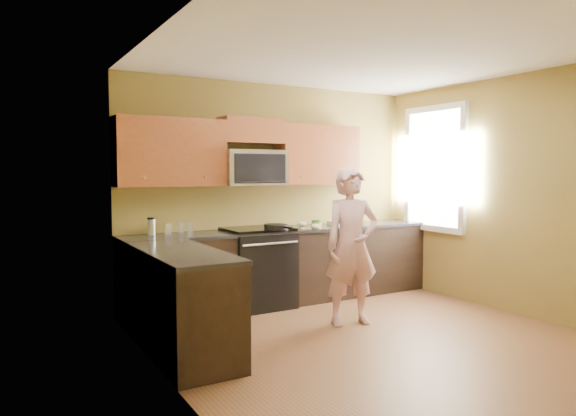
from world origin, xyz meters
TOP-DOWN VIEW (x-y plane):
  - floor at (0.00, 0.00)m, footprint 4.00×4.00m
  - ceiling at (0.00, 0.00)m, footprint 4.00×4.00m
  - wall_back at (0.00, 2.00)m, footprint 4.00×0.00m
  - wall_left at (-2.00, 0.00)m, footprint 0.00×4.00m
  - wall_right at (2.00, 0.00)m, footprint 0.00×4.00m
  - cabinet_back_run at (0.00, 1.70)m, footprint 4.00×0.60m
  - cabinet_left_run at (-1.70, 0.60)m, footprint 0.60×1.60m
  - countertop_back at (0.00, 1.69)m, footprint 4.00×0.62m
  - countertop_left at (-1.69, 0.60)m, footprint 0.62×1.60m
  - stove at (-0.40, 1.68)m, footprint 0.76×0.65m
  - microwave at (-0.40, 1.80)m, footprint 0.76×0.40m
  - upper_cab_left at (-1.39, 1.83)m, footprint 1.22×0.33m
  - upper_cab_right at (0.54, 1.83)m, footprint 1.12×0.33m
  - upper_cab_over_mw at (-0.40, 1.83)m, footprint 0.76×0.33m
  - window at (1.98, 1.20)m, footprint 0.06×1.06m
  - woman at (0.15, 0.56)m, footprint 0.67×0.52m
  - frying_pan at (-0.29, 1.42)m, footprint 0.36×0.52m
  - butter_tub at (0.45, 1.71)m, footprint 0.14×0.14m
  - toast_slice at (0.14, 1.50)m, footprint 0.13×0.13m
  - napkin_a at (0.27, 1.45)m, footprint 0.13×0.14m
  - napkin_b at (0.26, 1.75)m, footprint 0.12×0.13m
  - dish_towel at (0.83, 1.70)m, footprint 0.34×0.29m
  - travel_mug at (-1.61, 1.85)m, footprint 0.11×0.11m
  - glass_a at (-1.44, 1.78)m, footprint 0.08×0.08m
  - glass_b at (-1.17, 1.87)m, footprint 0.09×0.09m
  - glass_c at (-1.28, 1.86)m, footprint 0.08×0.08m

SIDE VIEW (x-z plane):
  - floor at x=0.00m, z-range 0.00..0.00m
  - cabinet_back_run at x=0.00m, z-range 0.00..0.88m
  - cabinet_left_run at x=-1.70m, z-range 0.00..0.88m
  - stove at x=-0.40m, z-range 0.00..0.95m
  - woman at x=0.15m, z-range 0.00..1.65m
  - countertop_back at x=0.00m, z-range 0.88..0.92m
  - countertop_left at x=-1.69m, z-range 0.88..0.92m
  - travel_mug at x=-1.61m, z-range 0.82..1.02m
  - butter_tub at x=0.45m, z-range 0.87..0.97m
  - toast_slice at x=0.14m, z-range 0.92..0.93m
  - dish_towel at x=0.83m, z-range 0.92..0.97m
  - frying_pan at x=-0.29m, z-range 0.92..0.98m
  - napkin_a at x=0.27m, z-range 0.92..0.98m
  - napkin_b at x=0.26m, z-range 0.92..0.99m
  - glass_a at x=-1.44m, z-range 0.92..1.04m
  - glass_b at x=-1.17m, z-range 0.92..1.04m
  - glass_c at x=-1.28m, z-range 0.92..1.04m
  - wall_back at x=0.00m, z-range -0.65..3.35m
  - wall_left at x=-2.00m, z-range -0.65..3.35m
  - wall_right at x=2.00m, z-range -0.65..3.35m
  - microwave at x=-0.40m, z-range 1.24..1.66m
  - upper_cab_left at x=-1.39m, z-range 1.07..1.82m
  - upper_cab_right at x=0.54m, z-range 1.07..1.82m
  - window at x=1.98m, z-range 0.82..2.48m
  - upper_cab_over_mw at x=-0.40m, z-range 1.95..2.25m
  - ceiling at x=0.00m, z-range 2.70..2.70m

